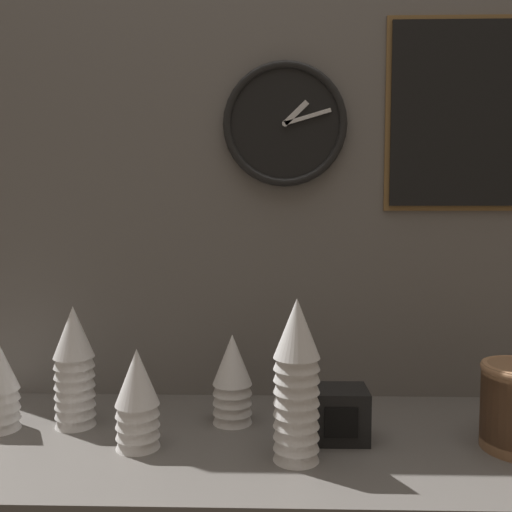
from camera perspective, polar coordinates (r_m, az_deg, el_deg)
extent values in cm
cube|color=slate|center=(119.75, 2.23, -19.25)|extent=(160.00, 56.00, 4.00)
cube|color=slate|center=(136.27, 2.14, 7.13)|extent=(160.00, 3.00, 105.00)
cone|color=white|center=(128.15, -18.50, -14.23)|extent=(8.75, 8.75, 11.16)
cone|color=white|center=(127.48, -18.53, -13.30)|extent=(8.75, 8.75, 11.16)
cone|color=white|center=(126.84, -18.55, -12.37)|extent=(8.75, 8.75, 11.16)
cone|color=white|center=(126.23, -18.58, -11.42)|extent=(8.75, 8.75, 11.16)
cone|color=white|center=(125.66, -18.60, -10.47)|extent=(8.75, 8.75, 11.16)
cone|color=white|center=(125.13, -18.63, -9.51)|extent=(8.75, 8.75, 11.16)
cone|color=white|center=(124.63, -18.65, -8.54)|extent=(8.75, 8.75, 11.16)
cone|color=white|center=(124.17, -18.68, -7.56)|extent=(8.75, 8.75, 11.16)
cone|color=white|center=(113.95, -12.35, -16.50)|extent=(8.75, 8.75, 11.16)
cone|color=white|center=(113.20, -12.37, -15.48)|extent=(8.75, 8.75, 11.16)
cone|color=white|center=(112.48, -12.38, -14.43)|extent=(8.75, 8.75, 11.16)
cone|color=white|center=(111.80, -12.40, -13.38)|extent=(8.75, 8.75, 11.16)
cone|color=white|center=(111.15, -12.42, -12.31)|extent=(8.75, 8.75, 11.16)
cone|color=white|center=(106.75, 4.25, -17.89)|extent=(8.75, 8.75, 11.16)
cone|color=white|center=(105.94, 4.26, -16.81)|extent=(8.75, 8.75, 11.16)
cone|color=white|center=(105.17, 4.27, -15.70)|extent=(8.75, 8.75, 11.16)
cone|color=white|center=(104.44, 4.28, -14.58)|extent=(8.75, 8.75, 11.16)
cone|color=white|center=(103.75, 4.28, -13.45)|extent=(8.75, 8.75, 11.16)
cone|color=white|center=(103.10, 4.29, -12.30)|extent=(8.75, 8.75, 11.16)
cone|color=white|center=(102.50, 4.30, -11.14)|extent=(8.75, 8.75, 11.16)
cone|color=white|center=(101.93, 4.31, -9.96)|extent=(8.75, 8.75, 11.16)
cone|color=white|center=(101.41, 4.31, -8.77)|extent=(8.75, 8.75, 11.16)
cone|color=white|center=(100.94, 4.32, -7.57)|extent=(8.75, 8.75, 11.16)
cone|color=white|center=(123.61, -2.50, -14.70)|extent=(8.75, 8.75, 11.16)
cone|color=white|center=(122.91, -2.50, -13.75)|extent=(8.75, 8.75, 11.16)
cone|color=white|center=(122.25, -2.51, -12.78)|extent=(8.75, 8.75, 11.16)
cone|color=white|center=(121.62, -2.51, -11.80)|extent=(8.75, 8.75, 11.16)
cone|color=white|center=(121.03, -2.51, -10.81)|extent=(8.75, 8.75, 11.16)
cylinder|color=black|center=(135.29, 3.06, 13.66)|extent=(29.27, 1.80, 29.27)
torus|color=black|center=(134.50, 3.07, 13.72)|extent=(30.08, 1.98, 30.08)
cube|color=white|center=(134.54, 4.24, 14.80)|extent=(6.19, 0.60, 6.02)
cube|color=white|center=(134.54, 5.49, 14.39)|extent=(11.22, 0.60, 4.08)
cylinder|color=white|center=(134.01, 3.07, 13.75)|extent=(1.46, 0.60, 1.46)
cube|color=olive|center=(145.80, 22.83, 13.60)|extent=(47.21, 0.60, 46.52)
cube|color=black|center=(145.41, 22.89, 13.62)|extent=(44.81, 1.20, 44.12)
cube|color=black|center=(116.57, 8.64, -16.09)|extent=(11.89, 9.41, 10.66)
cube|color=black|center=(112.03, 8.97, -16.97)|extent=(6.54, 0.40, 5.97)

